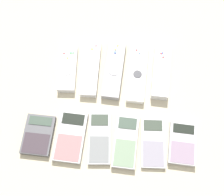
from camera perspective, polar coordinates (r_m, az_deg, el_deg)
ground_plane at (r=0.94m, az=-0.11°, el=-1.88°), size 3.00×3.00×0.00m
remote_0 at (r=1.00m, az=-8.07°, el=5.49°), size 0.06×0.17×0.02m
remote_1 at (r=0.99m, az=-3.89°, el=5.35°), size 0.05×0.19×0.02m
remote_2 at (r=0.98m, az=0.36°, el=5.24°), size 0.07×0.20×0.02m
remote_3 at (r=0.98m, az=4.71°, el=4.82°), size 0.07×0.21×0.02m
remote_4 at (r=0.99m, az=8.96°, el=4.85°), size 0.06×0.19×0.03m
calculator_0 at (r=0.93m, az=-13.33°, el=-6.57°), size 0.09×0.12×0.02m
calculator_1 at (r=0.91m, az=-7.59°, el=-6.99°), size 0.09×0.15×0.02m
calculator_2 at (r=0.91m, az=-2.31°, el=-7.28°), size 0.07×0.16×0.01m
calculator_3 at (r=0.90m, az=2.52°, el=-7.95°), size 0.07×0.16×0.02m
calculator_4 at (r=0.91m, az=7.50°, el=-8.07°), size 0.07×0.15×0.01m
calculator_5 at (r=0.92m, az=12.75°, el=-8.13°), size 0.08×0.13×0.02m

